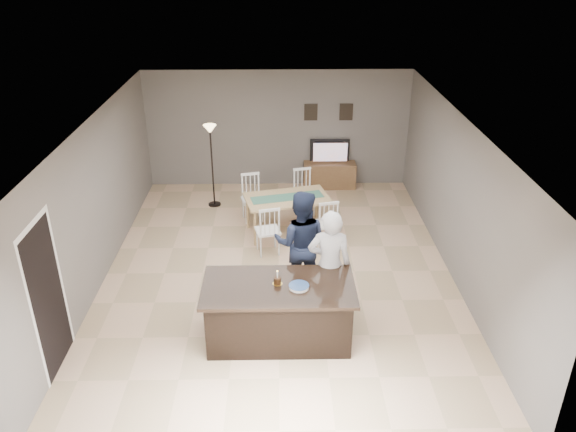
{
  "coord_description": "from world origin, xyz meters",
  "views": [
    {
      "loc": [
        0.02,
        -8.4,
        5.23
      ],
      "look_at": [
        0.16,
        -0.3,
        1.24
      ],
      "focal_mm": 35.0,
      "sensor_mm": 36.0,
      "label": 1
    }
  ],
  "objects_px": {
    "floor_lamp": "(211,144)",
    "plate_stack": "(299,286)",
    "birthday_cake": "(277,281)",
    "television": "(330,151)",
    "dining_table": "(287,203)",
    "woman": "(329,265)",
    "man": "(301,243)",
    "kitchen_island": "(279,312)",
    "tv_console": "(329,175)"
  },
  "relations": [
    {
      "from": "plate_stack",
      "to": "floor_lamp",
      "type": "distance_m",
      "value": 5.0
    },
    {
      "from": "birthday_cake",
      "to": "floor_lamp",
      "type": "relative_size",
      "value": 0.12
    },
    {
      "from": "woman",
      "to": "man",
      "type": "xyz_separation_m",
      "value": [
        -0.4,
        0.68,
        0.0
      ]
    },
    {
      "from": "tv_console",
      "to": "floor_lamp",
      "type": "height_order",
      "value": "floor_lamp"
    },
    {
      "from": "man",
      "to": "floor_lamp",
      "type": "bearing_deg",
      "value": -54.81
    },
    {
      "from": "tv_console",
      "to": "dining_table",
      "type": "xyz_separation_m",
      "value": [
        -1.02,
        -2.25,
        0.32
      ]
    },
    {
      "from": "tv_console",
      "to": "dining_table",
      "type": "height_order",
      "value": "dining_table"
    },
    {
      "from": "woman",
      "to": "birthday_cake",
      "type": "relative_size",
      "value": 8.19
    },
    {
      "from": "woman",
      "to": "birthday_cake",
      "type": "height_order",
      "value": "woman"
    },
    {
      "from": "tv_console",
      "to": "woman",
      "type": "distance_m",
      "value": 5.07
    },
    {
      "from": "tv_console",
      "to": "plate_stack",
      "type": "distance_m",
      "value": 5.74
    },
    {
      "from": "television",
      "to": "kitchen_island",
      "type": "bearing_deg",
      "value": 77.99
    },
    {
      "from": "dining_table",
      "to": "birthday_cake",
      "type": "bearing_deg",
      "value": -107.01
    },
    {
      "from": "television",
      "to": "dining_table",
      "type": "height_order",
      "value": "television"
    },
    {
      "from": "tv_console",
      "to": "man",
      "type": "distance_m",
      "value": 4.46
    },
    {
      "from": "plate_stack",
      "to": "tv_console",
      "type": "bearing_deg",
      "value": 80.76
    },
    {
      "from": "woman",
      "to": "man",
      "type": "bearing_deg",
      "value": -54.78
    },
    {
      "from": "woman",
      "to": "birthday_cake",
      "type": "distance_m",
      "value": 0.93
    },
    {
      "from": "birthday_cake",
      "to": "floor_lamp",
      "type": "xyz_separation_m",
      "value": [
        -1.39,
        4.57,
        0.46
      ]
    },
    {
      "from": "woman",
      "to": "dining_table",
      "type": "bearing_deg",
      "value": -73.61
    },
    {
      "from": "kitchen_island",
      "to": "woman",
      "type": "bearing_deg",
      "value": 35.95
    },
    {
      "from": "tv_console",
      "to": "birthday_cake",
      "type": "relative_size",
      "value": 5.5
    },
    {
      "from": "tv_console",
      "to": "dining_table",
      "type": "distance_m",
      "value": 2.5
    },
    {
      "from": "birthday_cake",
      "to": "plate_stack",
      "type": "relative_size",
      "value": 0.77
    },
    {
      "from": "dining_table",
      "to": "floor_lamp",
      "type": "relative_size",
      "value": 1.17
    },
    {
      "from": "woman",
      "to": "man",
      "type": "relative_size",
      "value": 1.0
    },
    {
      "from": "tv_console",
      "to": "floor_lamp",
      "type": "xyz_separation_m",
      "value": [
        -2.6,
        -0.95,
        1.11
      ]
    },
    {
      "from": "man",
      "to": "kitchen_island",
      "type": "bearing_deg",
      "value": 81.71
    },
    {
      "from": "kitchen_island",
      "to": "television",
      "type": "xyz_separation_m",
      "value": [
        1.2,
        5.64,
        0.41
      ]
    },
    {
      "from": "television",
      "to": "tv_console",
      "type": "bearing_deg",
      "value": 90.0
    },
    {
      "from": "tv_console",
      "to": "birthday_cake",
      "type": "height_order",
      "value": "birthday_cake"
    },
    {
      "from": "man",
      "to": "plate_stack",
      "type": "distance_m",
      "value": 1.3
    },
    {
      "from": "television",
      "to": "dining_table",
      "type": "xyz_separation_m",
      "value": [
        -1.02,
        -2.32,
        -0.24
      ]
    },
    {
      "from": "tv_console",
      "to": "dining_table",
      "type": "relative_size",
      "value": 0.57
    },
    {
      "from": "floor_lamp",
      "to": "birthday_cake",
      "type": "bearing_deg",
      "value": -73.1
    },
    {
      "from": "floor_lamp",
      "to": "dining_table",
      "type": "bearing_deg",
      "value": -39.45
    },
    {
      "from": "television",
      "to": "man",
      "type": "xyz_separation_m",
      "value": [
        -0.85,
        -4.41,
        0.03
      ]
    },
    {
      "from": "kitchen_island",
      "to": "dining_table",
      "type": "xyz_separation_m",
      "value": [
        0.18,
        3.32,
        0.17
      ]
    },
    {
      "from": "plate_stack",
      "to": "dining_table",
      "type": "height_order",
      "value": "dining_table"
    },
    {
      "from": "man",
      "to": "tv_console",
      "type": "bearing_deg",
      "value": -93.28
    },
    {
      "from": "television",
      "to": "birthday_cake",
      "type": "xyz_separation_m",
      "value": [
        -1.22,
        -5.59,
        0.09
      ]
    },
    {
      "from": "woman",
      "to": "television",
      "type": "bearing_deg",
      "value": -90.47
    },
    {
      "from": "man",
      "to": "birthday_cake",
      "type": "xyz_separation_m",
      "value": [
        -0.37,
        -1.18,
        0.06
      ]
    },
    {
      "from": "tv_console",
      "to": "floor_lamp",
      "type": "bearing_deg",
      "value": -159.87
    },
    {
      "from": "television",
      "to": "man",
      "type": "distance_m",
      "value": 4.49
    },
    {
      "from": "man",
      "to": "birthday_cake",
      "type": "distance_m",
      "value": 1.24
    },
    {
      "from": "woman",
      "to": "floor_lamp",
      "type": "relative_size",
      "value": 0.98
    },
    {
      "from": "floor_lamp",
      "to": "plate_stack",
      "type": "bearing_deg",
      "value": -70.17
    },
    {
      "from": "television",
      "to": "man",
      "type": "bearing_deg",
      "value": 79.14
    },
    {
      "from": "woman",
      "to": "tv_console",
      "type": "bearing_deg",
      "value": -90.54
    }
  ]
}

